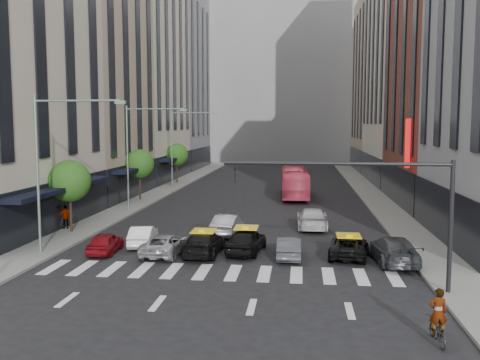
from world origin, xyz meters
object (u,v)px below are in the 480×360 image
(streetlamp_near, at_px, (53,153))
(streetlamp_far, at_px, (180,138))
(car_red, at_px, (105,243))
(motorcycle, at_px, (437,331))
(taxi_center, at_px, (246,241))
(pedestrian_far, at_px, (66,217))
(bus, at_px, (295,183))
(taxi_left, at_px, (204,243))
(car_white_front, at_px, (143,236))
(streetlamp_mid, at_px, (138,143))

(streetlamp_near, height_order, streetlamp_far, same)
(streetlamp_near, bearing_deg, car_red, 17.48)
(streetlamp_far, height_order, motorcycle, streetlamp_far)
(taxi_center, xyz_separation_m, pedestrian_far, (-13.43, 5.17, 0.24))
(bus, bearing_deg, taxi_left, 76.56)
(car_white_front, height_order, motorcycle, car_white_front)
(car_red, distance_m, pedestrian_far, 8.01)
(car_white_front, distance_m, taxi_center, 6.69)
(car_red, bearing_deg, taxi_left, 179.63)
(car_white_front, distance_m, taxi_left, 4.56)
(streetlamp_near, height_order, motorcycle, streetlamp_near)
(motorcycle, bearing_deg, pedestrian_far, -42.97)
(car_red, xyz_separation_m, motorcycle, (16.10, -11.29, -0.17))
(car_white_front, bearing_deg, taxi_center, 162.53)
(streetlamp_far, xyz_separation_m, taxi_center, (10.87, -30.26, -5.15))
(streetlamp_mid, distance_m, car_white_front, 14.75)
(taxi_center, height_order, motorcycle, taxi_center)
(streetlamp_far, bearing_deg, streetlamp_mid, -90.00)
(streetlamp_mid, xyz_separation_m, taxi_left, (8.47, -14.92, -5.21))
(streetlamp_near, bearing_deg, car_white_front, 34.14)
(bus, relative_size, pedestrian_far, 6.55)
(streetlamp_near, distance_m, car_red, 5.97)
(motorcycle, bearing_deg, taxi_center, -60.96)
(taxi_left, bearing_deg, car_white_front, -22.04)
(streetlamp_mid, bearing_deg, car_red, -80.11)
(streetlamp_near, relative_size, pedestrian_far, 5.33)
(car_red, bearing_deg, streetlamp_near, 14.64)
(streetlamp_near, relative_size, taxi_left, 1.89)
(streetlamp_near, height_order, car_white_front, streetlamp_near)
(streetlamp_far, bearing_deg, bus, -23.26)
(streetlamp_near, xyz_separation_m, taxi_left, (8.47, 1.08, -5.21))
(car_red, bearing_deg, motorcycle, 142.11)
(streetlamp_far, bearing_deg, car_red, -85.15)
(car_red, xyz_separation_m, taxi_left, (5.83, 0.25, 0.08))
(streetlamp_far, height_order, taxi_center, streetlamp_far)
(bus, distance_m, pedestrian_far, 25.07)
(streetlamp_near, relative_size, taxi_center, 2.04)
(streetlamp_far, bearing_deg, motorcycle, -66.18)
(car_red, bearing_deg, bus, -115.78)
(streetlamp_mid, xyz_separation_m, bus, (13.40, 10.24, -4.36))
(taxi_center, bearing_deg, bus, -88.38)
(taxi_left, height_order, taxi_center, taxi_center)
(motorcycle, bearing_deg, streetlamp_mid, -58.46)
(streetlamp_far, relative_size, taxi_center, 2.04)
(streetlamp_far, distance_m, motorcycle, 46.73)
(streetlamp_far, xyz_separation_m, bus, (13.40, -5.76, -4.36))
(bus, height_order, motorcycle, bus)
(streetlamp_far, xyz_separation_m, pedestrian_far, (-2.56, -25.09, -4.91))
(streetlamp_mid, bearing_deg, taxi_center, -52.66)
(pedestrian_far, bearing_deg, car_white_front, 116.86)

